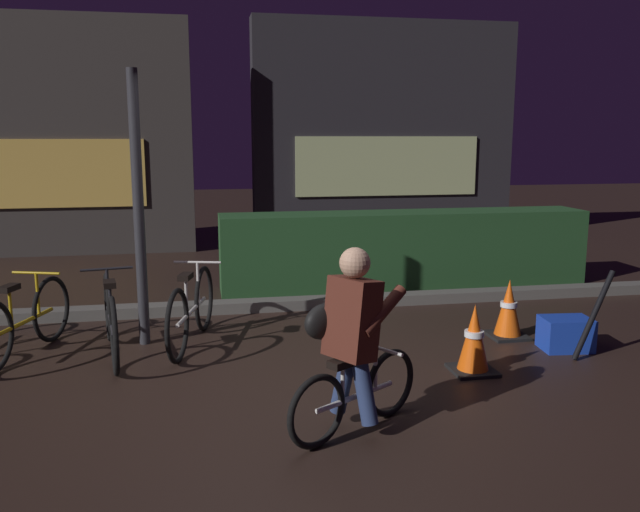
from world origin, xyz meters
TOP-DOWN VIEW (x-y plane):
  - ground_plane at (0.00, 0.00)m, footprint 40.00×40.00m
  - sidewalk_curb at (0.00, 2.20)m, footprint 12.00×0.24m
  - hedge_row at (1.80, 3.10)m, footprint 4.80×0.70m
  - storefront_left at (-3.51, 6.50)m, footprint 5.20×0.54m
  - storefront_right at (2.68, 7.20)m, footprint 5.00×0.54m
  - street_post at (-1.38, 1.20)m, footprint 0.10×0.10m
  - parked_bike_left_mid at (-2.40, 1.00)m, footprint 0.57×1.51m
  - parked_bike_center_left at (-1.64, 0.88)m, footprint 0.46×1.63m
  - parked_bike_center_right at (-0.94, 1.07)m, footprint 0.51×1.60m
  - traffic_cone_near at (1.37, -0.10)m, footprint 0.36×0.36m
  - traffic_cone_far at (2.10, 0.75)m, footprint 0.36×0.36m
  - blue_crate at (2.45, 0.30)m, footprint 0.47×0.36m
  - cyclist at (0.10, -0.99)m, footprint 1.02×0.68m
  - closed_umbrella at (2.55, 0.05)m, footprint 0.43×0.15m

SIDE VIEW (x-z plane):
  - ground_plane at x=0.00m, z-range 0.00..0.00m
  - sidewalk_curb at x=0.00m, z-range 0.00..0.12m
  - blue_crate at x=2.45m, z-range 0.00..0.30m
  - traffic_cone_far at x=2.10m, z-range -0.01..0.57m
  - traffic_cone_near at x=1.37m, z-range -0.01..0.57m
  - parked_bike_left_mid at x=-2.40m, z-range -0.03..0.69m
  - parked_bike_center_right at x=-0.94m, z-range -0.03..0.72m
  - parked_bike_center_left at x=-1.64m, z-range -0.03..0.72m
  - closed_umbrella at x=2.55m, z-range 0.00..0.78m
  - hedge_row at x=1.80m, z-range 0.00..0.98m
  - cyclist at x=0.10m, z-range 0.01..1.25m
  - street_post at x=-1.38m, z-range 0.00..2.54m
  - storefront_left at x=-3.51m, z-range -0.01..3.87m
  - storefront_right at x=2.68m, z-range -0.01..4.06m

